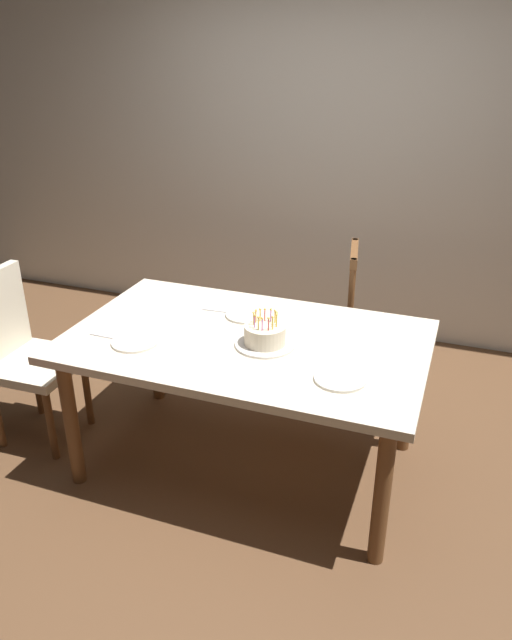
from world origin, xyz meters
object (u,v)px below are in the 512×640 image
(dining_table, at_px, (246,352))
(plate_far_side, at_px, (247,315))
(birthday_cake, at_px, (265,336))
(plate_near_celebrant, at_px, (135,342))
(chair_upholstered, at_px, (20,348))
(chair_spindle_back, at_px, (321,324))
(plate_near_guest, at_px, (340,379))

(dining_table, relative_size, plate_far_side, 7.72)
(dining_table, distance_m, birthday_cake, 0.17)
(dining_table, relative_size, plate_near_celebrant, 7.72)
(plate_far_side, height_order, chair_upholstered, chair_upholstered)
(dining_table, height_order, plate_near_celebrant, plate_near_celebrant)
(chair_upholstered, bearing_deg, dining_table, 6.88)
(birthday_cake, bearing_deg, plate_far_side, 125.06)
(birthday_cake, bearing_deg, chair_upholstered, -175.60)
(plate_near_celebrant, bearing_deg, plate_far_side, 50.71)
(chair_upholstered, bearing_deg, birthday_cake, 4.40)
(birthday_cake, bearing_deg, chair_spindle_back, 86.87)
(dining_table, distance_m, chair_upholstered, 1.25)
(plate_far_side, xyz_separation_m, chair_spindle_back, (0.24, 0.61, -0.29))
(plate_near_celebrant, xyz_separation_m, plate_far_side, (0.38, 0.47, 0.00))
(chair_upholstered, bearing_deg, plate_near_guest, -2.75)
(dining_table, bearing_deg, chair_upholstered, -173.12)
(plate_near_guest, height_order, chair_spindle_back, chair_spindle_back)
(dining_table, xyz_separation_m, chair_upholstered, (-1.24, -0.15, -0.13))
(plate_near_celebrant, distance_m, plate_near_guest, 0.98)
(birthday_cake, xyz_separation_m, plate_far_side, (-0.20, 0.28, -0.04))
(plate_far_side, distance_m, chair_spindle_back, 0.72)
(plate_near_celebrant, bearing_deg, chair_spindle_back, 59.83)
(plate_far_side, relative_size, chair_upholstered, 0.23)
(plate_near_celebrant, bearing_deg, plate_near_guest, 0.00)
(dining_table, xyz_separation_m, birthday_cake, (0.11, -0.05, 0.13))
(plate_far_side, distance_m, plate_near_guest, 0.76)
(birthday_cake, bearing_deg, plate_near_celebrant, -162.00)
(plate_far_side, bearing_deg, chair_spindle_back, 68.19)
(plate_near_celebrant, relative_size, chair_upholstered, 0.23)
(dining_table, height_order, chair_upholstered, chair_upholstered)
(birthday_cake, bearing_deg, dining_table, 157.64)
(plate_near_celebrant, bearing_deg, birthday_cake, 18.00)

